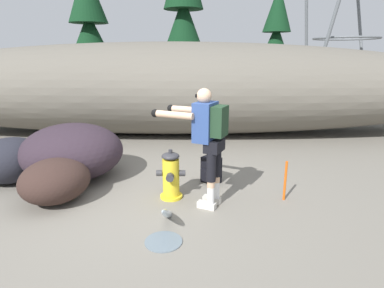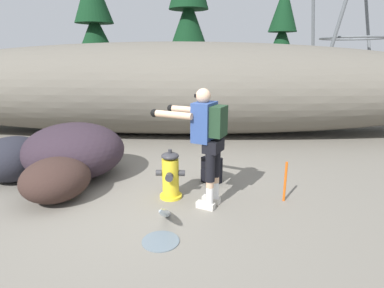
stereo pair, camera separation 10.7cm
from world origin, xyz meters
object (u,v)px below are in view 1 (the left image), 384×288
spare_backpack (211,170)px  boulder_small (55,180)px  utility_worker (207,133)px  boulder_large (72,152)px  boulder_mid (11,160)px  fire_hydrant (171,176)px  survey_stake (285,181)px

spare_backpack → boulder_small: boulder_small is taller
utility_worker → boulder_large: 2.53m
boulder_small → boulder_large: bearing=94.6°
boulder_mid → boulder_small: 1.27m
fire_hydrant → boulder_mid: boulder_mid is taller
utility_worker → boulder_large: utility_worker is taller
fire_hydrant → spare_backpack: size_ratio=1.60×
boulder_large → survey_stake: bearing=-13.6°
boulder_small → survey_stake: bearing=1.2°
utility_worker → boulder_small: size_ratio=1.60×
fire_hydrant → survey_stake: size_ratio=1.25×
fire_hydrant → boulder_mid: (-2.71, 0.59, 0.03)m
boulder_large → survey_stake: size_ratio=2.82×
spare_backpack → boulder_large: size_ratio=0.28×
fire_hydrant → survey_stake: bearing=-1.9°
utility_worker → boulder_small: utility_worker is taller
spare_backpack → boulder_mid: (-3.33, -0.00, 0.16)m
boulder_large → boulder_mid: boulder_large is taller
fire_hydrant → boulder_small: bearing=-175.6°
utility_worker → boulder_small: (-2.18, 0.10, -0.73)m
boulder_large → boulder_small: 0.92m
boulder_mid → boulder_small: boulder_mid is taller
utility_worker → boulder_large: bearing=0.4°
fire_hydrant → boulder_large: bearing=156.1°
boulder_large → survey_stake: 3.51m
boulder_large → boulder_mid: (-0.97, -0.18, -0.10)m
boulder_mid → boulder_small: (1.04, -0.72, -0.06)m
boulder_mid → boulder_small: size_ratio=1.07×
fire_hydrant → boulder_small: size_ratio=0.73×
utility_worker → boulder_mid: bearing=10.1°
fire_hydrant → boulder_small: (-1.67, -0.13, -0.03)m
utility_worker → survey_stake: size_ratio=2.75×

